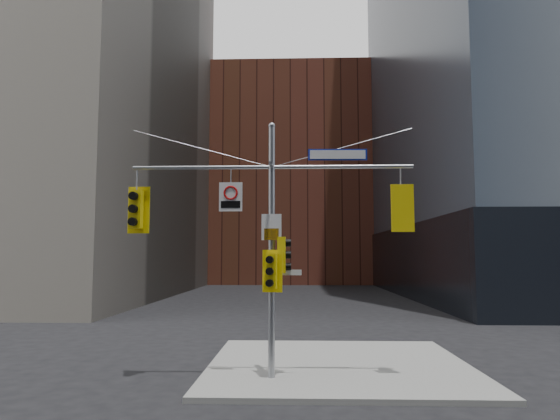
# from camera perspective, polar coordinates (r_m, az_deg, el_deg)

# --- Properties ---
(ground) EXTENTS (160.00, 160.00, 0.00)m
(ground) POSITION_cam_1_polar(r_m,az_deg,el_deg) (12.54, -1.48, -21.37)
(ground) COLOR black
(ground) RESTS_ON ground
(sidewalk_corner) EXTENTS (8.00, 8.00, 0.15)m
(sidewalk_corner) POSITION_cam_1_polar(r_m,az_deg,el_deg) (16.43, 6.69, -17.18)
(sidewalk_corner) COLOR gray
(sidewalk_corner) RESTS_ON ground
(brick_midrise) EXTENTS (26.00, 20.00, 28.00)m
(brick_midrise) POSITION_cam_1_polar(r_m,az_deg,el_deg) (70.82, 1.30, 3.28)
(brick_midrise) COLOR brown
(brick_midrise) RESTS_ON ground
(signal_assembly) EXTENTS (8.00, 0.80, 7.30)m
(signal_assembly) POSITION_cam_1_polar(r_m,az_deg,el_deg) (14.07, -0.96, -1.44)
(signal_assembly) COLOR #95989E
(signal_assembly) RESTS_ON ground
(traffic_light_west_arm) EXTENTS (0.65, 0.54, 1.36)m
(traffic_light_west_arm) POSITION_cam_1_polar(r_m,az_deg,el_deg) (14.82, -16.11, 0.06)
(traffic_light_west_arm) COLOR yellow
(traffic_light_west_arm) RESTS_ON ground
(traffic_light_east_arm) EXTENTS (0.63, 0.50, 1.33)m
(traffic_light_east_arm) POSITION_cam_1_polar(r_m,az_deg,el_deg) (14.39, 13.69, 0.16)
(traffic_light_east_arm) COLOR yellow
(traffic_light_east_arm) RESTS_ON ground
(traffic_light_pole_side) EXTENTS (0.38, 0.33, 1.00)m
(traffic_light_pole_side) POSITION_cam_1_polar(r_m,az_deg,el_deg) (14.03, 0.35, -5.14)
(traffic_light_pole_side) COLOR yellow
(traffic_light_pole_side) RESTS_ON ground
(traffic_light_pole_front) EXTENTS (0.56, 0.49, 1.17)m
(traffic_light_pole_front) POSITION_cam_1_polar(r_m,az_deg,el_deg) (13.77, -1.02, -7.00)
(traffic_light_pole_front) COLOR yellow
(traffic_light_pole_front) RESTS_ON ground
(street_sign_blade) EXTENTS (1.68, 0.08, 0.33)m
(street_sign_blade) POSITION_cam_1_polar(r_m,az_deg,el_deg) (14.36, 6.60, 6.31)
(street_sign_blade) COLOR #102097
(street_sign_blade) RESTS_ON ground
(regulatory_sign_arm) EXTENTS (0.66, 0.07, 0.83)m
(regulatory_sign_arm) POSITION_cam_1_polar(r_m,az_deg,el_deg) (14.22, -5.66, 1.62)
(regulatory_sign_arm) COLOR silver
(regulatory_sign_arm) RESTS_ON ground
(regulatory_sign_pole) EXTENTS (0.56, 0.06, 0.73)m
(regulatory_sign_pole) POSITION_cam_1_polar(r_m,az_deg,el_deg) (13.94, -0.98, -2.04)
(regulatory_sign_pole) COLOR silver
(regulatory_sign_pole) RESTS_ON ground
(street_blade_ew) EXTENTS (0.78, 0.14, 0.16)m
(street_blade_ew) POSITION_cam_1_polar(r_m,az_deg,el_deg) (14.04, 0.88, -7.14)
(street_blade_ew) COLOR silver
(street_blade_ew) RESTS_ON ground
(street_blade_ns) EXTENTS (0.08, 0.72, 0.14)m
(street_blade_ns) POSITION_cam_1_polar(r_m,az_deg,el_deg) (14.51, -0.88, -8.38)
(street_blade_ns) COLOR #145926
(street_blade_ns) RESTS_ON ground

